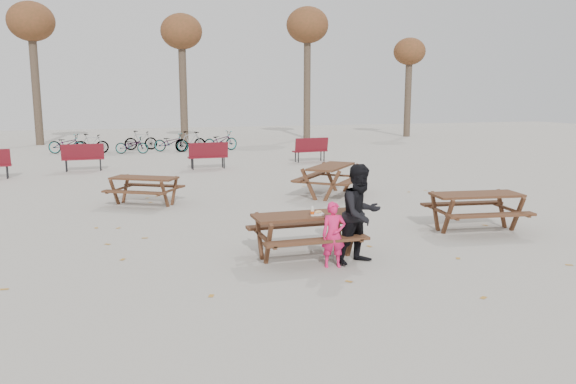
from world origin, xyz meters
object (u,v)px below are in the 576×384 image
object	(u,v)px
adult	(361,214)
picnic_table_north	(145,191)
main_picnic_table	(305,225)
child	(334,235)
soda_bottle	(312,212)
picnic_table_east	(476,212)
food_tray	(318,214)
picnic_table_far	(331,181)

from	to	relation	value
adult	picnic_table_north	xyz separation A→B (m)	(-3.17, 6.33, -0.48)
main_picnic_table	child	world-z (taller)	child
soda_bottle	adult	distance (m)	0.82
soda_bottle	picnic_table_north	xyz separation A→B (m)	(-2.46, 5.93, -0.49)
child	picnic_table_north	distance (m)	6.94
soda_bottle	child	size ratio (longest dim) A/B	0.16
adult	picnic_table_east	xyz separation A→B (m)	(3.27, 1.37, -0.45)
food_tray	adult	world-z (taller)	adult
soda_bottle	picnic_table_far	xyz separation A→B (m)	(2.63, 5.72, -0.42)
picnic_table_north	adult	bearing A→B (deg)	-32.41
main_picnic_table	picnic_table_far	size ratio (longest dim) A/B	0.90
food_tray	soda_bottle	distance (m)	0.13
child	picnic_table_east	size ratio (longest dim) A/B	0.59
child	picnic_table_east	world-z (taller)	child
picnic_table_north	child	bearing A→B (deg)	-36.54
child	picnic_table_east	xyz separation A→B (m)	(3.79, 1.45, -0.15)
soda_bottle	picnic_table_far	bearing A→B (deg)	65.32
child	picnic_table_far	size ratio (longest dim) A/B	0.55
food_tray	picnic_table_east	size ratio (longest dim) A/B	0.10
food_tray	picnic_table_far	distance (m)	6.24
picnic_table_far	picnic_table_east	bearing A→B (deg)	-122.60
main_picnic_table	picnic_table_far	bearing A→B (deg)	64.08
picnic_table_east	food_tray	bearing A→B (deg)	-158.84
adult	food_tray	bearing A→B (deg)	127.33
food_tray	picnic_table_north	distance (m)	6.46
main_picnic_table	picnic_table_east	distance (m)	4.14
picnic_table_east	main_picnic_table	bearing A→B (deg)	-161.41
main_picnic_table	soda_bottle	size ratio (longest dim) A/B	10.59
soda_bottle	main_picnic_table	bearing A→B (deg)	113.17
adult	soda_bottle	bearing A→B (deg)	133.22
main_picnic_table	picnic_table_east	size ratio (longest dim) A/B	0.98
soda_bottle	adult	bearing A→B (deg)	-29.47
main_picnic_table	picnic_table_north	world-z (taller)	main_picnic_table
main_picnic_table	child	xyz separation A→B (m)	(0.27, -0.65, -0.04)
main_picnic_table	soda_bottle	xyz separation A→B (m)	(0.07, -0.17, 0.26)
main_picnic_table	food_tray	size ratio (longest dim) A/B	10.00
child	adult	size ratio (longest dim) A/B	0.65
child	picnic_table_far	world-z (taller)	child
picnic_table_north	food_tray	bearing A→B (deg)	-35.47
child	adult	world-z (taller)	adult
food_tray	child	bearing A→B (deg)	-81.02
soda_bottle	picnic_table_far	world-z (taller)	soda_bottle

